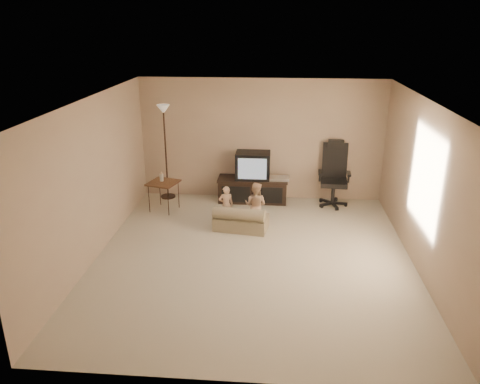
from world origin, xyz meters
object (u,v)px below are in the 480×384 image
object	(u,v)px
tv_stand	(253,181)
side_table	(163,183)
office_chair	(334,182)
toddler_left	(226,205)
toddler_right	(256,205)
child_sofa	(241,220)
floor_lamp	(165,131)

from	to	relation	value
tv_stand	side_table	xyz separation A→B (m)	(-1.73, -0.64, 0.14)
office_chair	toddler_left	world-z (taller)	office_chair
tv_stand	office_chair	xyz separation A→B (m)	(1.64, -0.06, 0.04)
side_table	toddler_right	distance (m)	1.98
tv_stand	toddler_right	distance (m)	1.33
child_sofa	tv_stand	bearing A→B (deg)	93.45
side_table	toddler_left	xyz separation A→B (m)	(1.31, -0.57, -0.20)
floor_lamp	toddler_right	size ratio (longest dim) A/B	2.29
toddler_left	toddler_right	world-z (taller)	toddler_right
tv_stand	child_sofa	world-z (taller)	tv_stand
tv_stand	toddler_right	bearing A→B (deg)	-85.01
office_chair	toddler_left	bearing A→B (deg)	-146.54
floor_lamp	toddler_right	bearing A→B (deg)	-35.49
toddler_left	toddler_right	distance (m)	0.56
side_table	floor_lamp	world-z (taller)	floor_lamp
toddler_left	toddler_right	size ratio (longest dim) A/B	0.86
floor_lamp	toddler_left	bearing A→B (deg)	-42.40
toddler_right	tv_stand	bearing A→B (deg)	-66.38
floor_lamp	tv_stand	bearing A→B (deg)	-1.83
side_table	child_sofa	xyz separation A→B (m)	(1.59, -0.82, -0.38)
office_chair	toddler_right	xyz separation A→B (m)	(-1.52, -1.27, -0.04)
office_chair	child_sofa	world-z (taller)	office_chair
child_sofa	toddler_left	size ratio (longest dim) A/B	1.37
office_chair	toddler_right	world-z (taller)	office_chair
side_table	toddler_left	distance (m)	1.44
tv_stand	toddler_left	bearing A→B (deg)	-109.55
tv_stand	floor_lamp	distance (m)	2.08
floor_lamp	toddler_left	size ratio (longest dim) A/B	2.67
child_sofa	toddler_right	xyz separation A→B (m)	(0.26, 0.13, 0.24)
office_chair	toddler_left	xyz separation A→B (m)	(-2.07, -1.16, -0.10)
toddler_left	office_chair	bearing A→B (deg)	-161.60
child_sofa	side_table	bearing A→B (deg)	161.87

